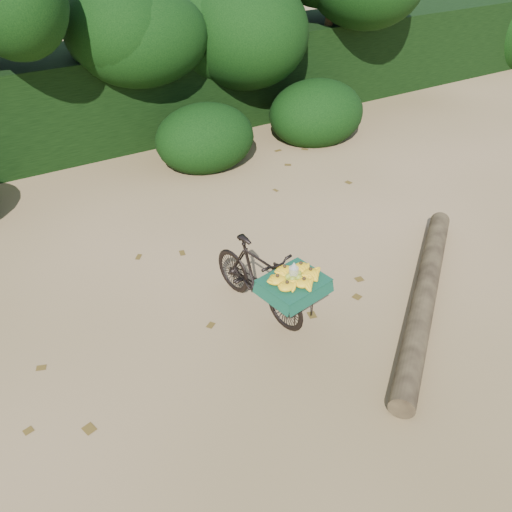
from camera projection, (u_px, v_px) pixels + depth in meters
ground at (252, 324)px, 6.54m from camera, size 80.00×80.00×0.00m
vendor_bicycle at (259, 278)px, 6.49m from camera, size 0.86×1.74×0.95m
fallen_log at (425, 294)px, 6.79m from camera, size 3.17×2.60×0.28m
hedge_backdrop at (89, 99)px, 10.46m from camera, size 26.00×1.80×1.80m
tree_row at (52, 55)px, 8.99m from camera, size 14.50×2.00×4.00m
bush_clumps at (154, 153)px, 9.52m from camera, size 8.80×1.70×0.90m
leaf_litter at (227, 294)px, 6.99m from camera, size 7.00×7.30×0.01m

